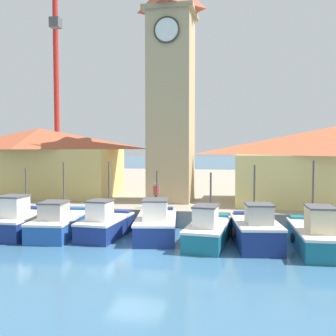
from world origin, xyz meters
name	(u,v)px	position (x,y,z in m)	size (l,w,h in m)	color
ground_plane	(137,255)	(0.00, 0.00, 0.00)	(300.00, 300.00, 0.00)	#386689
quay_wharf	(201,185)	(0.00, 26.13, 0.52)	(120.00, 40.00, 1.04)	#9E937F
fishing_boat_left_outer	(21,221)	(-7.48, 2.69, 0.76)	(2.28, 4.50, 3.68)	navy
fishing_boat_left_inner	(60,223)	(-5.31, 3.04, 0.68)	(2.60, 5.30, 4.02)	#2356A8
fishing_boat_mid_left	(105,224)	(-2.68, 3.10, 0.71)	(2.11, 4.29, 4.09)	navy
fishing_boat_center	(156,224)	(0.07, 3.55, 0.74)	(2.89, 5.36, 3.58)	navy
fishing_boat_mid_right	(208,230)	(2.96, 2.68, 0.70)	(2.21, 4.95, 3.58)	#196B7F
fishing_boat_right_inner	(256,231)	(5.31, 2.65, 0.79)	(2.67, 4.54, 4.01)	navy
fishing_boat_right_outer	(316,235)	(8.07, 2.46, 0.74)	(2.18, 5.30, 4.25)	#196B7F
clock_tower	(171,85)	(-0.39, 10.20, 9.19)	(3.46, 3.46, 17.13)	tan
warehouse_left	(40,161)	(-11.25, 11.58, 3.73)	(12.68, 5.70, 5.27)	tan
warehouse_right	(334,165)	(10.55, 10.83, 3.69)	(13.19, 6.76, 5.20)	#E5D17A
port_crane_near	(57,110)	(-15.02, 21.98, 8.74)	(5.26, 9.17, 19.51)	maroon
dock_worker_near_tower	(156,195)	(-0.70, 6.93, 1.88)	(0.34, 0.22, 1.62)	#33333D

